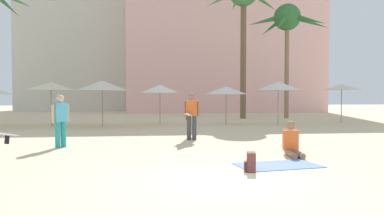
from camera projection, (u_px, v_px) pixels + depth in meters
ground at (224, 183)px, 6.52m from camera, size 120.00×120.00×0.00m
hotel_pink at (222, 39)px, 38.41m from camera, size 20.23×8.69×15.89m
palm_tree_far_left at (243, 0)px, 25.62m from camera, size 5.57×5.74×10.42m
palm_tree_center at (287, 22)px, 25.99m from camera, size 6.09×5.42×8.50m
cafe_umbrella_1 at (160, 89)px, 19.81m from camera, size 2.17×2.17×2.30m
cafe_umbrella_2 at (102, 86)px, 18.77m from camera, size 2.79×2.79×2.48m
cafe_umbrella_3 at (278, 86)px, 19.97m from camera, size 2.50×2.50×2.50m
cafe_umbrella_4 at (226, 90)px, 20.32m from camera, size 2.47×2.47×2.21m
cafe_umbrella_5 at (342, 87)px, 21.29m from camera, size 2.19×2.19×2.38m
cafe_umbrella_6 at (51, 86)px, 19.14m from camera, size 2.61×2.61×2.41m
beach_towel at (278, 165)px, 8.20m from camera, size 2.05×1.34×0.01m
backpack at (251, 162)px, 7.52m from camera, size 0.29×0.33×0.42m
person_near_right at (191, 115)px, 13.13m from camera, size 0.98×2.99×1.75m
person_mid_left at (292, 143)px, 9.62m from camera, size 0.49×0.97×0.94m
person_near_left at (60, 119)px, 11.09m from camera, size 0.49×0.50×1.68m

